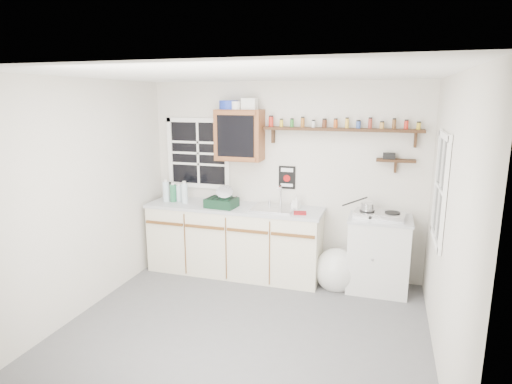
% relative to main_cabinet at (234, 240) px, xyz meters
% --- Properties ---
extents(room, '(3.64, 3.24, 2.54)m').
position_rel_main_cabinet_xyz_m(room, '(0.58, -1.30, 0.79)').
color(room, '#59595B').
rests_on(room, ground).
extents(main_cabinet, '(2.31, 0.63, 0.92)m').
position_rel_main_cabinet_xyz_m(main_cabinet, '(0.00, 0.00, 0.00)').
color(main_cabinet, beige).
rests_on(main_cabinet, floor).
extents(right_cabinet, '(0.73, 0.57, 0.91)m').
position_rel_main_cabinet_xyz_m(right_cabinet, '(1.83, 0.03, -0.01)').
color(right_cabinet, silver).
rests_on(right_cabinet, floor).
extents(sink, '(0.52, 0.44, 0.29)m').
position_rel_main_cabinet_xyz_m(sink, '(0.54, 0.01, 0.47)').
color(sink, silver).
rests_on(sink, main_cabinet).
extents(upper_cabinet, '(0.60, 0.32, 0.65)m').
position_rel_main_cabinet_xyz_m(upper_cabinet, '(0.03, 0.14, 1.36)').
color(upper_cabinet, brown).
rests_on(upper_cabinet, wall_back).
extents(upper_cabinet_clutter, '(0.49, 0.24, 0.14)m').
position_rel_main_cabinet_xyz_m(upper_cabinet_clutter, '(-0.00, 0.14, 1.75)').
color(upper_cabinet_clutter, '#1931A6').
rests_on(upper_cabinet_clutter, upper_cabinet).
extents(spice_shelf, '(1.91, 0.18, 0.35)m').
position_rel_main_cabinet_xyz_m(spice_shelf, '(1.30, 0.21, 1.47)').
color(spice_shelf, black).
rests_on(spice_shelf, wall_back).
extents(secondary_shelf, '(0.45, 0.16, 0.24)m').
position_rel_main_cabinet_xyz_m(secondary_shelf, '(1.94, 0.22, 1.12)').
color(secondary_shelf, black).
rests_on(secondary_shelf, wall_back).
extents(warning_sign, '(0.22, 0.02, 0.30)m').
position_rel_main_cabinet_xyz_m(warning_sign, '(0.63, 0.29, 0.82)').
color(warning_sign, black).
rests_on(warning_sign, wall_back).
extents(window_back, '(0.93, 0.03, 0.98)m').
position_rel_main_cabinet_xyz_m(window_back, '(-0.62, 0.29, 1.09)').
color(window_back, black).
rests_on(window_back, wall_back).
extents(window_right, '(0.03, 0.78, 1.08)m').
position_rel_main_cabinet_xyz_m(window_right, '(2.37, -0.75, 0.99)').
color(window_right, black).
rests_on(window_right, wall_back).
extents(water_bottles, '(0.37, 0.15, 0.30)m').
position_rel_main_cabinet_xyz_m(water_bottles, '(-0.83, -0.02, 0.59)').
color(water_bottles, silver).
rests_on(water_bottles, main_cabinet).
extents(dish_rack, '(0.41, 0.32, 0.29)m').
position_rel_main_cabinet_xyz_m(dish_rack, '(-0.12, -0.10, 0.55)').
color(dish_rack, black).
rests_on(dish_rack, main_cabinet).
extents(soap_bottle, '(0.10, 0.11, 0.18)m').
position_rel_main_cabinet_xyz_m(soap_bottle, '(0.81, 0.09, 0.55)').
color(soap_bottle, silver).
rests_on(soap_bottle, main_cabinet).
extents(rag, '(0.18, 0.16, 0.02)m').
position_rel_main_cabinet_xyz_m(rag, '(0.90, -0.13, 0.47)').
color(rag, maroon).
rests_on(rag, main_cabinet).
extents(hotplate, '(0.61, 0.37, 0.08)m').
position_rel_main_cabinet_xyz_m(hotplate, '(1.82, 0.01, 0.49)').
color(hotplate, silver).
rests_on(hotplate, right_cabinet).
extents(saucepan, '(0.38, 0.20, 0.16)m').
position_rel_main_cabinet_xyz_m(saucepan, '(1.67, 0.01, 0.57)').
color(saucepan, silver).
rests_on(saucepan, hotplate).
extents(trash_bag, '(0.47, 0.43, 0.54)m').
position_rel_main_cabinet_xyz_m(trash_bag, '(1.36, -0.08, -0.23)').
color(trash_bag, silver).
rests_on(trash_bag, floor).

